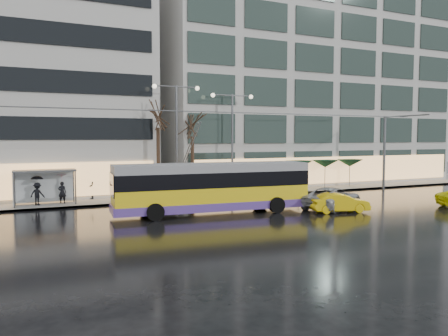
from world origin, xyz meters
TOP-DOWN VIEW (x-y plane):
  - ground at (0.00, 0.00)m, footprint 140.00×140.00m
  - sidewalk at (2.00, 14.00)m, footprint 80.00×10.00m
  - kerb at (2.00, 9.05)m, footprint 80.00×0.10m
  - building_right at (19.00, 19.00)m, footprint 32.00×14.00m
  - trolleybus at (1.84, 3.00)m, footprint 12.98×5.44m
  - catenary at (1.00, 7.94)m, footprint 42.24×5.12m
  - bus_shelter at (-8.38, 10.69)m, footprint 4.20×1.60m
  - street_lamp_near at (2.00, 10.80)m, footprint 3.96×0.36m
  - street_lamp_far at (7.00, 10.80)m, footprint 3.96×0.36m
  - tree_a at (0.50, 11.00)m, footprint 3.20×3.20m
  - tree_b at (3.50, 11.20)m, footprint 3.20×3.20m
  - parasol_a at (14.00, 11.00)m, footprint 2.50×2.50m
  - parasol_b at (17.00, 11.00)m, footprint 2.50×2.50m
  - parasol_c at (20.00, 11.00)m, footprint 2.50×2.50m
  - taxi_b at (9.68, -0.11)m, footprint 4.11×2.25m
  - sedan_silver at (10.28, 1.43)m, footprint 5.87×4.53m
  - pedestrian_a at (-6.84, 10.77)m, footprint 1.27×1.28m
  - pedestrian_b at (-4.59, 12.18)m, footprint 1.19×1.17m
  - pedestrian_c at (-8.52, 10.49)m, footprint 1.20×1.11m

SIDE VIEW (x-z plane):
  - ground at x=0.00m, z-range 0.00..0.00m
  - sidewalk at x=2.00m, z-range 0.00..0.15m
  - kerb at x=2.00m, z-range 0.00..0.15m
  - taxi_b at x=9.68m, z-range 0.00..1.29m
  - sedan_silver at x=10.28m, z-range 0.00..1.48m
  - pedestrian_b at x=-4.59m, z-range 0.15..2.09m
  - pedestrian_c at x=-8.52m, z-range 0.21..2.32m
  - trolleybus at x=1.84m, z-range -1.36..4.58m
  - pedestrian_a at x=-6.84m, z-range 0.52..2.71m
  - bus_shelter at x=-8.38m, z-range 0.71..3.22m
  - parasol_a at x=14.00m, z-range 1.12..3.77m
  - parasol_b at x=17.00m, z-range 1.12..3.77m
  - parasol_c at x=20.00m, z-range 1.12..3.77m
  - catenary at x=1.00m, z-range 0.75..7.75m
  - street_lamp_far at x=7.00m, z-range 1.45..9.98m
  - street_lamp_near at x=2.00m, z-range 1.48..10.51m
  - tree_b at x=3.50m, z-range 2.55..10.25m
  - tree_a at x=0.50m, z-range 2.89..11.29m
  - building_right at x=19.00m, z-range 0.15..25.15m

